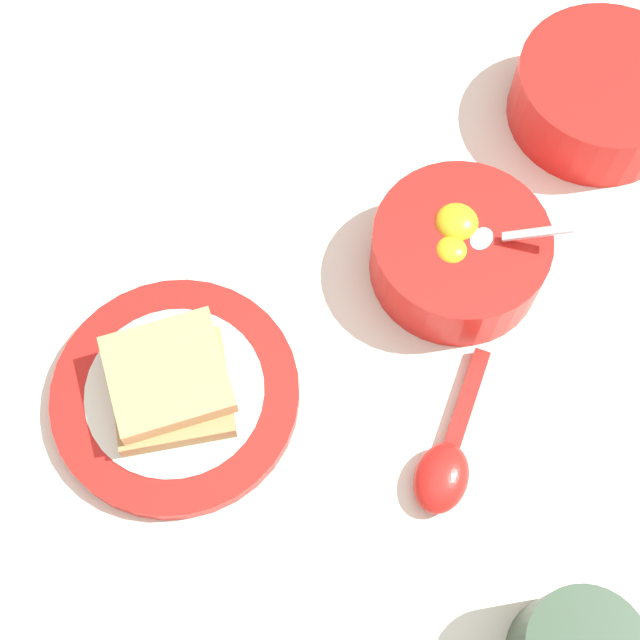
% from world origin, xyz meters
% --- Properties ---
extents(ground_plane, '(3.00, 3.00, 0.00)m').
position_xyz_m(ground_plane, '(0.00, 0.00, 0.00)').
color(ground_plane, silver).
extents(egg_bowl, '(0.14, 0.14, 0.08)m').
position_xyz_m(egg_bowl, '(0.02, 0.13, 0.03)').
color(egg_bowl, red).
rests_on(egg_bowl, ground_plane).
extents(toast_plate, '(0.20, 0.20, 0.02)m').
position_xyz_m(toast_plate, '(-0.20, 0.25, 0.01)').
color(toast_plate, red).
rests_on(toast_plate, ground_plane).
extents(toast_sandwich, '(0.13, 0.13, 0.03)m').
position_xyz_m(toast_sandwich, '(-0.20, 0.25, 0.03)').
color(toast_sandwich, tan).
rests_on(toast_sandwich, toast_plate).
extents(soup_spoon, '(0.14, 0.06, 0.03)m').
position_xyz_m(soup_spoon, '(-0.13, 0.04, 0.01)').
color(soup_spoon, red).
rests_on(soup_spoon, ground_plane).
extents(congee_bowl, '(0.16, 0.16, 0.06)m').
position_xyz_m(congee_bowl, '(0.23, 0.11, 0.03)').
color(congee_bowl, red).
rests_on(congee_bowl, ground_plane).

